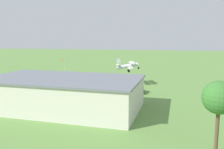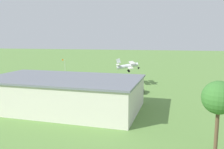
{
  "view_description": "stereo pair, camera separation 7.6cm",
  "coord_description": "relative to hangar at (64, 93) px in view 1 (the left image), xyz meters",
  "views": [
    {
      "loc": [
        -18.42,
        73.09,
        13.74
      ],
      "look_at": [
        -4.32,
        9.93,
        3.76
      ],
      "focal_mm": 38.24,
      "sensor_mm": 36.0,
      "label": 1
    },
    {
      "loc": [
        -18.49,
        73.08,
        13.74
      ],
      "look_at": [
        -4.32,
        9.93,
        3.76
      ],
      "focal_mm": 38.24,
      "sensor_mm": 36.0,
      "label": 2
    }
  ],
  "objects": [
    {
      "name": "windsock",
      "position": [
        18.58,
        -41.64,
        2.07
      ],
      "size": [
        1.21,
        1.41,
        5.86
      ],
      "color": "silver",
      "rests_on": "ground_plane"
    },
    {
      "name": "person_near_hangar_door",
      "position": [
        6.63,
        -19.69,
        -2.28
      ],
      "size": [
        0.54,
        0.54,
        1.62
      ],
      "color": "#33723F",
      "rests_on": "ground_plane"
    },
    {
      "name": "car_red",
      "position": [
        18.35,
        -16.34,
        -2.26
      ],
      "size": [
        2.41,
        4.2,
        1.57
      ],
      "color": "red",
      "rests_on": "ground_plane"
    },
    {
      "name": "car_grey",
      "position": [
        -13.26,
        -16.6,
        -2.2
      ],
      "size": [
        2.12,
        4.54,
        1.72
      ],
      "color": "slate",
      "rests_on": "ground_plane"
    },
    {
      "name": "car_black",
      "position": [
        12.49,
        -13.99,
        -2.23
      ],
      "size": [
        2.11,
        4.09,
        1.66
      ],
      "color": "black",
      "rests_on": "ground_plane"
    },
    {
      "name": "biplane",
      "position": [
        -8.63,
        -26.68,
        2.51
      ],
      "size": [
        7.34,
        7.37,
        3.98
      ],
      "color": "silver"
    },
    {
      "name": "hangar",
      "position": [
        0.0,
        0.0,
        0.0
      ],
      "size": [
        30.54,
        17.84,
        6.15
      ],
      "color": "beige",
      "rests_on": "ground_plane"
    },
    {
      "name": "ground_plane",
      "position": [
        -0.7,
        -30.83,
        -3.08
      ],
      "size": [
        400.0,
        400.0,
        0.0
      ],
      "primitive_type": "plane",
      "color": "#608C42"
    },
    {
      "name": "person_beside_truck",
      "position": [
        -9.5,
        -14.99,
        -2.23
      ],
      "size": [
        0.45,
        0.45,
        1.72
      ],
      "color": "#72338C",
      "rests_on": "ground_plane"
    },
    {
      "name": "car_blue",
      "position": [
        25.16,
        -14.31,
        -2.29
      ],
      "size": [
        2.21,
        4.56,
        1.5
      ],
      "color": "#23389E",
      "rests_on": "ground_plane"
    },
    {
      "name": "tree_at_field_edge",
      "position": [
        -25.4,
        13.37,
        3.76
      ],
      "size": [
        3.94,
        3.94,
        8.88
      ],
      "color": "brown",
      "rests_on": "ground_plane"
    }
  ]
}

